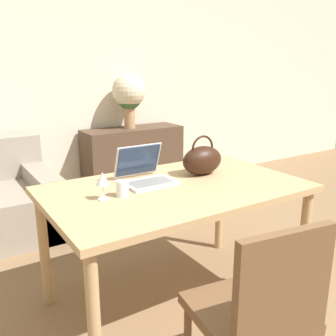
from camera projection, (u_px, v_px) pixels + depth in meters
wall_back at (54, 77)px, 3.88m from camera, size 10.00×0.06×2.70m
dining_table at (176, 199)px, 2.25m from camera, size 1.52×0.93×0.77m
chair at (259, 310)px, 1.51m from camera, size 0.50×0.50×0.91m
sideboard at (133, 162)px, 4.32m from camera, size 1.13×0.40×0.78m
laptop at (144, 172)px, 2.30m from camera, size 0.31×0.30×0.22m
drinking_glass at (122, 188)px, 2.04m from camera, size 0.07×0.07×0.09m
wine_glass at (103, 180)px, 1.98m from camera, size 0.07×0.07×0.15m
handbag at (202, 160)px, 2.44m from camera, size 0.29×0.17×0.26m
flower_vase at (129, 94)px, 4.11m from camera, size 0.37×0.37×0.60m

